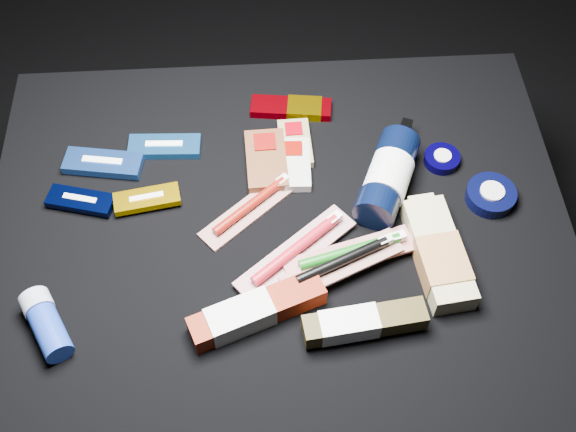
{
  "coord_description": "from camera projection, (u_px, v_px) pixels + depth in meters",
  "views": [
    {
      "loc": [
        -0.02,
        -0.66,
        1.41
      ],
      "look_at": [
        0.01,
        0.01,
        0.42
      ],
      "focal_mm": 45.0,
      "sensor_mm": 36.0,
      "label": 1
    }
  ],
  "objects": [
    {
      "name": "bodywash_bottle",
      "position": [
        439.0,
        256.0,
        1.15
      ],
      "size": [
        0.09,
        0.21,
        0.04
      ],
      "rotation": [
        0.0,
        0.0,
        0.12
      ],
      "color": "tan",
      "rests_on": "cloth_table"
    },
    {
      "name": "toothbrush_pack_1",
      "position": [
        297.0,
        250.0,
        1.16
      ],
      "size": [
        0.21,
        0.18,
        0.03
      ],
      "rotation": [
        0.0,
        0.0,
        0.68
      ],
      "color": "silver",
      "rests_on": "cloth_table"
    },
    {
      "name": "power_bar",
      "position": [
        295.0,
        108.0,
        1.35
      ],
      "size": [
        0.15,
        0.06,
        0.02
      ],
      "rotation": [
        0.0,
        0.0,
        -0.13
      ],
      "color": "#700007",
      "rests_on": "cloth_table"
    },
    {
      "name": "toothbrush_pack_2",
      "position": [
        351.0,
        253.0,
        1.15
      ],
      "size": [
        0.22,
        0.1,
        0.02
      ],
      "rotation": [
        0.0,
        0.0,
        0.26
      ],
      "color": "#A9A49D",
      "rests_on": "cloth_table"
    },
    {
      "name": "cream_tin_lower",
      "position": [
        491.0,
        195.0,
        1.23
      ],
      "size": [
        0.08,
        0.08,
        0.03
      ],
      "rotation": [
        0.0,
        0.0,
        0.07
      ],
      "color": "black",
      "rests_on": "cloth_table"
    },
    {
      "name": "clif_bar_1",
      "position": [
        293.0,
        162.0,
        1.27
      ],
      "size": [
        0.06,
        0.11,
        0.02
      ],
      "rotation": [
        0.0,
        0.0,
        -0.04
      ],
      "color": "beige",
      "rests_on": "cloth_table"
    },
    {
      "name": "luna_bar_1",
      "position": [
        103.0,
        163.0,
        1.27
      ],
      "size": [
        0.14,
        0.07,
        0.02
      ],
      "rotation": [
        0.0,
        0.0,
        -0.17
      ],
      "color": "#204B9E",
      "rests_on": "cloth_table"
    },
    {
      "name": "deodorant_stick",
      "position": [
        46.0,
        324.0,
        1.08
      ],
      "size": [
        0.09,
        0.12,
        0.05
      ],
      "rotation": [
        0.0,
        0.0,
        0.49
      ],
      "color": "navy",
      "rests_on": "cloth_table"
    },
    {
      "name": "luna_bar_2",
      "position": [
        81.0,
        200.0,
        1.22
      ],
      "size": [
        0.12,
        0.07,
        0.01
      ],
      "rotation": [
        0.0,
        0.0,
        -0.26
      ],
      "color": "black",
      "rests_on": "cloth_table"
    },
    {
      "name": "lotion_bottle",
      "position": [
        388.0,
        176.0,
        1.22
      ],
      "size": [
        0.14,
        0.23,
        0.07
      ],
      "rotation": [
        0.0,
        0.0,
        -0.41
      ],
      "color": "black",
      "rests_on": "cloth_table"
    },
    {
      "name": "clif_bar_2",
      "position": [
        295.0,
        142.0,
        1.3
      ],
      "size": [
        0.06,
        0.11,
        0.02
      ],
      "rotation": [
        0.0,
        0.0,
        0.03
      ],
      "color": "olive",
      "rests_on": "cloth_table"
    },
    {
      "name": "toothpaste_carton_green",
      "position": [
        359.0,
        323.0,
        1.08
      ],
      "size": [
        0.19,
        0.06,
        0.04
      ],
      "rotation": [
        0.0,
        0.0,
        0.12
      ],
      "color": "#352C0F",
      "rests_on": "cloth_table"
    },
    {
      "name": "cream_tin_upper",
      "position": [
        442.0,
        159.0,
        1.28
      ],
      "size": [
        0.06,
        0.06,
        0.02
      ],
      "rotation": [
        0.0,
        0.0,
        0.33
      ],
      "color": "black",
      "rests_on": "cloth_table"
    },
    {
      "name": "luna_bar_0",
      "position": [
        165.0,
        146.0,
        1.29
      ],
      "size": [
        0.13,
        0.05,
        0.02
      ],
      "rotation": [
        0.0,
        0.0,
        -0.05
      ],
      "color": "#1E5CA2",
      "rests_on": "cloth_table"
    },
    {
      "name": "ground",
      "position": [
        281.0,
        331.0,
        1.53
      ],
      "size": [
        3.0,
        3.0,
        0.0
      ],
      "primitive_type": "plane",
      "color": "black",
      "rests_on": "ground"
    },
    {
      "name": "cloth_table",
      "position": [
        280.0,
        286.0,
        1.37
      ],
      "size": [
        0.98,
        0.78,
        0.4
      ],
      "primitive_type": "cube",
      "color": "black",
      "rests_on": "ground"
    },
    {
      "name": "toothbrush_pack_0",
      "position": [
        251.0,
        207.0,
        1.22
      ],
      "size": [
        0.18,
        0.16,
        0.02
      ],
      "rotation": [
        0.0,
        0.0,
        0.71
      ],
      "color": "#B1A9A4",
      "rests_on": "cloth_table"
    },
    {
      "name": "toothpaste_carton_red",
      "position": [
        251.0,
        313.0,
        1.09
      ],
      "size": [
        0.22,
        0.12,
        0.04
      ],
      "rotation": [
        0.0,
        0.0,
        0.36
      ],
      "color": "maroon",
      "rests_on": "cloth_table"
    },
    {
      "name": "clif_bar_0",
      "position": [
        266.0,
        158.0,
        1.27
      ],
      "size": [
        0.07,
        0.13,
        0.02
      ],
      "rotation": [
        0.0,
        0.0,
        0.03
      ],
      "color": "#572F18",
      "rests_on": "cloth_table"
    },
    {
      "name": "luna_bar_3",
      "position": [
        147.0,
        199.0,
        1.22
      ],
      "size": [
        0.12,
        0.06,
        0.01
      ],
      "rotation": [
        0.0,
        0.0,
        0.16
      ],
      "color": "#B28702",
      "rests_on": "cloth_table"
    },
    {
      "name": "toothbrush_pack_3",
      "position": [
        344.0,
        261.0,
        1.13
      ],
      "size": [
        0.2,
        0.12,
        0.02
      ],
      "rotation": [
        0.0,
        0.0,
        0.41
      ],
      "color": "#B1A8A4",
      "rests_on": "cloth_table"
    }
  ]
}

